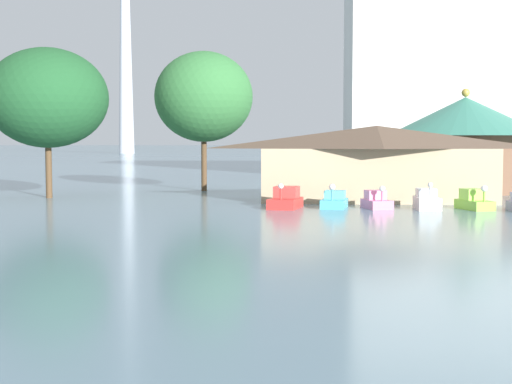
{
  "coord_description": "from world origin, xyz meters",
  "views": [
    {
      "loc": [
        7.29,
        -8.05,
        4.12
      ],
      "look_at": [
        5.48,
        22.3,
        2.03
      ],
      "focal_mm": 50.97,
      "sensor_mm": 36.0,
      "label": 1
    }
  ],
  "objects_px": {
    "shoreline_tree_tall_left": "(47,98)",
    "shoreline_tree_mid": "(204,97)",
    "pedal_boat_red": "(286,200)",
    "pedal_boat_pink": "(376,201)",
    "green_roof_pavilion": "(465,137)",
    "pedal_boat_white": "(427,201)",
    "pedal_boat_lime": "(474,201)",
    "pedal_boat_cyan": "(334,201)",
    "boathouse": "(376,162)"
  },
  "relations": [
    {
      "from": "shoreline_tree_tall_left",
      "to": "shoreline_tree_mid",
      "type": "height_order",
      "value": "shoreline_tree_mid"
    },
    {
      "from": "pedal_boat_red",
      "to": "pedal_boat_pink",
      "type": "height_order",
      "value": "pedal_boat_red"
    },
    {
      "from": "shoreline_tree_mid",
      "to": "green_roof_pavilion",
      "type": "bearing_deg",
      "value": -0.01
    },
    {
      "from": "green_roof_pavilion",
      "to": "shoreline_tree_tall_left",
      "type": "xyz_separation_m",
      "value": [
        -32.19,
        -8.58,
        2.84
      ]
    },
    {
      "from": "pedal_boat_white",
      "to": "shoreline_tree_tall_left",
      "type": "relative_size",
      "value": 0.24
    },
    {
      "from": "pedal_boat_white",
      "to": "pedal_boat_lime",
      "type": "bearing_deg",
      "value": 92.52
    },
    {
      "from": "pedal_boat_cyan",
      "to": "boathouse",
      "type": "distance_m",
      "value": 6.75
    },
    {
      "from": "pedal_boat_white",
      "to": "shoreline_tree_tall_left",
      "type": "distance_m",
      "value": 28.25
    },
    {
      "from": "pedal_boat_red",
      "to": "boathouse",
      "type": "xyz_separation_m",
      "value": [
        6.23,
        5.88,
        2.23
      ]
    },
    {
      "from": "pedal_boat_red",
      "to": "pedal_boat_white",
      "type": "relative_size",
      "value": 1.2
    },
    {
      "from": "pedal_boat_cyan",
      "to": "pedal_boat_lime",
      "type": "height_order",
      "value": "pedal_boat_cyan"
    },
    {
      "from": "boathouse",
      "to": "green_roof_pavilion",
      "type": "relative_size",
      "value": 1.31
    },
    {
      "from": "pedal_boat_white",
      "to": "shoreline_tree_tall_left",
      "type": "xyz_separation_m",
      "value": [
        -26.33,
        7.59,
        6.84
      ]
    },
    {
      "from": "pedal_boat_lime",
      "to": "shoreline_tree_mid",
      "type": "height_order",
      "value": "shoreline_tree_mid"
    },
    {
      "from": "shoreline_tree_tall_left",
      "to": "shoreline_tree_mid",
      "type": "bearing_deg",
      "value": 39.46
    },
    {
      "from": "pedal_boat_pink",
      "to": "green_roof_pavilion",
      "type": "distance_m",
      "value": 18.58
    },
    {
      "from": "pedal_boat_cyan",
      "to": "pedal_boat_pink",
      "type": "xyz_separation_m",
      "value": [
        2.59,
        -0.3,
        0.01
      ]
    },
    {
      "from": "shoreline_tree_tall_left",
      "to": "pedal_boat_red",
      "type": "bearing_deg",
      "value": -22.52
    },
    {
      "from": "pedal_boat_lime",
      "to": "shoreline_tree_mid",
      "type": "relative_size",
      "value": 0.25
    },
    {
      "from": "pedal_boat_cyan",
      "to": "pedal_boat_white",
      "type": "height_order",
      "value": "pedal_boat_white"
    },
    {
      "from": "pedal_boat_pink",
      "to": "shoreline_tree_mid",
      "type": "xyz_separation_m",
      "value": [
        -12.87,
        15.81,
        7.48
      ]
    },
    {
      "from": "pedal_boat_pink",
      "to": "green_roof_pavilion",
      "type": "height_order",
      "value": "green_roof_pavilion"
    },
    {
      "from": "pedal_boat_red",
      "to": "pedal_boat_pink",
      "type": "relative_size",
      "value": 1.25
    },
    {
      "from": "pedal_boat_red",
      "to": "boathouse",
      "type": "relative_size",
      "value": 0.19
    },
    {
      "from": "pedal_boat_white",
      "to": "shoreline_tree_mid",
      "type": "relative_size",
      "value": 0.23
    },
    {
      "from": "pedal_boat_pink",
      "to": "pedal_boat_lime",
      "type": "distance_m",
      "value": 5.92
    },
    {
      "from": "green_roof_pavilion",
      "to": "pedal_boat_cyan",
      "type": "bearing_deg",
      "value": -126.52
    },
    {
      "from": "pedal_boat_pink",
      "to": "green_roof_pavilion",
      "type": "relative_size",
      "value": 0.2
    },
    {
      "from": "pedal_boat_red",
      "to": "pedal_boat_cyan",
      "type": "bearing_deg",
      "value": 109.56
    },
    {
      "from": "pedal_boat_red",
      "to": "shoreline_tree_tall_left",
      "type": "relative_size",
      "value": 0.29
    },
    {
      "from": "pedal_boat_white",
      "to": "pedal_boat_lime",
      "type": "xyz_separation_m",
      "value": [
        2.88,
        0.11,
        -0.02
      ]
    },
    {
      "from": "green_roof_pavilion",
      "to": "shoreline_tree_mid",
      "type": "distance_m",
      "value": 22.03
    },
    {
      "from": "pedal_boat_red",
      "to": "pedal_boat_lime",
      "type": "xyz_separation_m",
      "value": [
        11.56,
        -0.16,
        -0.03
      ]
    },
    {
      "from": "shoreline_tree_mid",
      "to": "pedal_boat_pink",
      "type": "bearing_deg",
      "value": -50.84
    },
    {
      "from": "pedal_boat_cyan",
      "to": "pedal_boat_pink",
      "type": "relative_size",
      "value": 1.12
    },
    {
      "from": "pedal_boat_pink",
      "to": "shoreline_tree_mid",
      "type": "height_order",
      "value": "shoreline_tree_mid"
    },
    {
      "from": "pedal_boat_cyan",
      "to": "shoreline_tree_tall_left",
      "type": "xyz_separation_m",
      "value": [
        -20.71,
        6.93,
        6.92
      ]
    },
    {
      "from": "pedal_boat_cyan",
      "to": "shoreline_tree_mid",
      "type": "height_order",
      "value": "shoreline_tree_mid"
    },
    {
      "from": "pedal_boat_red",
      "to": "green_roof_pavilion",
      "type": "relative_size",
      "value": 0.25
    },
    {
      "from": "pedal_boat_red",
      "to": "pedal_boat_cyan",
      "type": "distance_m",
      "value": 3.09
    },
    {
      "from": "pedal_boat_lime",
      "to": "pedal_boat_white",
      "type": "bearing_deg",
      "value": -104.31
    },
    {
      "from": "green_roof_pavilion",
      "to": "shoreline_tree_tall_left",
      "type": "relative_size",
      "value": 1.18
    },
    {
      "from": "pedal_boat_cyan",
      "to": "shoreline_tree_mid",
      "type": "relative_size",
      "value": 0.25
    },
    {
      "from": "pedal_boat_white",
      "to": "shoreline_tree_mid",
      "type": "xyz_separation_m",
      "value": [
        -15.91,
        16.17,
        7.41
      ]
    },
    {
      "from": "pedal_boat_red",
      "to": "pedal_boat_white",
      "type": "distance_m",
      "value": 8.69
    },
    {
      "from": "pedal_boat_red",
      "to": "shoreline_tree_mid",
      "type": "relative_size",
      "value": 0.28
    },
    {
      "from": "pedal_boat_white",
      "to": "pedal_boat_lime",
      "type": "height_order",
      "value": "pedal_boat_white"
    },
    {
      "from": "pedal_boat_white",
      "to": "boathouse",
      "type": "relative_size",
      "value": 0.16
    },
    {
      "from": "pedal_boat_cyan",
      "to": "shoreline_tree_tall_left",
      "type": "relative_size",
      "value": 0.26
    },
    {
      "from": "pedal_boat_white",
      "to": "boathouse",
      "type": "height_order",
      "value": "boathouse"
    }
  ]
}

